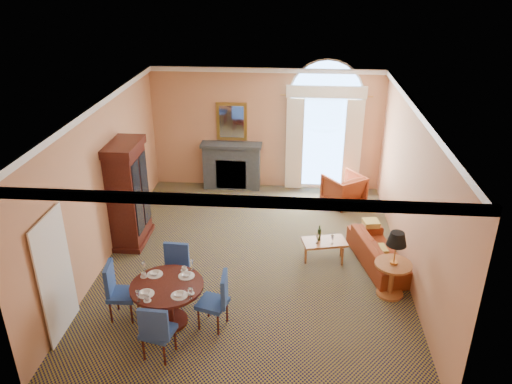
# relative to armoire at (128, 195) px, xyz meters

# --- Properties ---
(ground) EXTENTS (7.50, 7.50, 0.00)m
(ground) POSITION_rel_armoire_xyz_m (2.72, -0.56, -1.09)
(ground) COLOR #131138
(ground) RESTS_ON ground
(room_envelope) EXTENTS (6.04, 7.52, 3.45)m
(room_envelope) POSITION_rel_armoire_xyz_m (2.69, 0.11, 1.42)
(room_envelope) COLOR tan
(room_envelope) RESTS_ON ground
(armoire) EXTENTS (0.65, 1.16, 2.27)m
(armoire) POSITION_rel_armoire_xyz_m (0.00, 0.00, 0.00)
(armoire) COLOR #34110C
(armoire) RESTS_ON ground
(dining_table) EXTENTS (1.22, 1.22, 0.97)m
(dining_table) POSITION_rel_armoire_xyz_m (1.46, -2.65, -0.53)
(dining_table) COLOR #34110C
(dining_table) RESTS_ON ground
(dining_chair_north) EXTENTS (0.49, 0.50, 1.02)m
(dining_chair_north) POSITION_rel_armoire_xyz_m (1.42, -1.85, -0.51)
(dining_chair_north) COLOR navy
(dining_chair_north) RESTS_ON ground
(dining_chair_south) EXTENTS (0.55, 0.55, 1.02)m
(dining_chair_south) POSITION_rel_armoire_xyz_m (1.50, -3.52, -0.51)
(dining_chair_south) COLOR navy
(dining_chair_south) RESTS_ON ground
(dining_chair_east) EXTENTS (0.56, 0.56, 1.02)m
(dining_chair_east) POSITION_rel_armoire_xyz_m (2.31, -2.66, -0.51)
(dining_chair_east) COLOR navy
(dining_chair_east) RESTS_ON ground
(dining_chair_west) EXTENTS (0.50, 0.48, 1.02)m
(dining_chair_west) POSITION_rel_armoire_xyz_m (0.55, -2.54, -0.51)
(dining_chair_west) COLOR navy
(dining_chair_west) RESTS_ON ground
(sofa) EXTENTS (1.21, 2.06, 0.57)m
(sofa) POSITION_rel_armoire_xyz_m (5.27, -0.52, -0.81)
(sofa) COLOR maroon
(sofa) RESTS_ON ground
(armchair) EXTENTS (1.20, 1.20, 0.79)m
(armchair) POSITION_rel_armoire_xyz_m (4.74, 2.20, -0.70)
(armchair) COLOR maroon
(armchair) RESTS_ON ground
(coffee_table) EXTENTS (0.96, 0.67, 0.78)m
(coffee_table) POSITION_rel_armoire_xyz_m (4.14, -0.46, -0.68)
(coffee_table) COLOR #AB6333
(coffee_table) RESTS_ON ground
(side_table) EXTENTS (0.67, 0.67, 1.28)m
(side_table) POSITION_rel_armoire_xyz_m (5.32, -1.54, -0.30)
(side_table) COLOR #AB6333
(side_table) RESTS_ON ground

